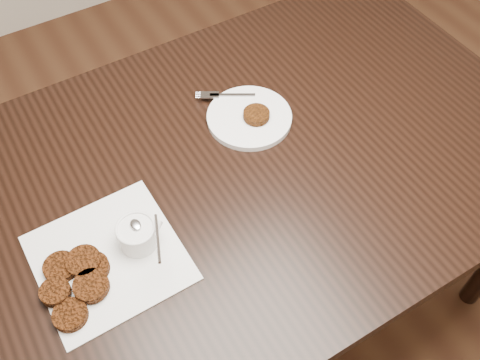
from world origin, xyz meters
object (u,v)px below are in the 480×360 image
at_px(table, 243,241).
at_px(napkin, 109,258).
at_px(plate_with_patty, 249,115).
at_px(sauce_ramekin, 135,227).

distance_m(table, napkin, 0.54).
bearing_deg(napkin, table, 11.89).
bearing_deg(plate_with_patty, table, -126.60).
bearing_deg(plate_with_patty, sauce_ramekin, -154.44).
relative_size(napkin, plate_with_patty, 1.36).
distance_m(napkin, plate_with_patty, 0.49).
bearing_deg(table, plate_with_patty, 53.40).
xyz_separation_m(table, plate_with_patty, (0.08, 0.11, 0.39)).
distance_m(table, sauce_ramekin, 0.54).
xyz_separation_m(table, sauce_ramekin, (-0.31, -0.08, 0.44)).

